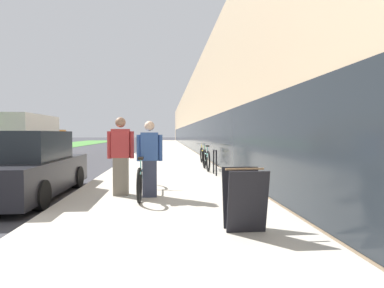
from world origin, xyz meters
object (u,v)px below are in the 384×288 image
at_px(tandem_bicycle, 143,177).
at_px(parked_sedan_curbside, 27,168).
at_px(cruiser_bike_middle, 203,155).
at_px(cruiser_bike_nearest, 206,159).
at_px(moving_truck, 30,137).
at_px(person_bystander, 121,156).
at_px(sandwich_board_sign, 244,199).
at_px(bike_rack_hoop, 215,160).
at_px(person_rider, 150,159).

bearing_deg(tandem_bicycle, parked_sedan_curbside, 171.85).
relative_size(tandem_bicycle, cruiser_bike_middle, 1.43).
bearing_deg(cruiser_bike_middle, cruiser_bike_nearest, -94.26).
relative_size(parked_sedan_curbside, moving_truck, 0.63).
bearing_deg(moving_truck, person_bystander, -59.24).
height_order(person_bystander, parked_sedan_curbside, person_bystander).
distance_m(person_bystander, cruiser_bike_nearest, 5.14).
height_order(tandem_bicycle, cruiser_bike_nearest, cruiser_bike_nearest).
relative_size(cruiser_bike_nearest, sandwich_board_sign, 2.04).
height_order(person_bystander, bike_rack_hoop, person_bystander).
bearing_deg(tandem_bicycle, bike_rack_hoop, 53.92).
bearing_deg(cruiser_bike_nearest, person_rider, -111.98).
xyz_separation_m(person_bystander, parked_sedan_curbside, (-2.24, 0.49, -0.31)).
height_order(cruiser_bike_nearest, parked_sedan_curbside, parked_sedan_curbside).
bearing_deg(moving_truck, cruiser_bike_nearest, -38.16).
bearing_deg(sandwich_board_sign, person_rider, 121.36).
bearing_deg(sandwich_board_sign, person_bystander, 128.72).
distance_m(person_bystander, bike_rack_hoop, 4.09).
bearing_deg(sandwich_board_sign, cruiser_bike_middle, 86.42).
bearing_deg(cruiser_bike_nearest, tandem_bicycle, -115.40).
relative_size(tandem_bicycle, bike_rack_hoop, 3.17).
distance_m(tandem_bicycle, cruiser_bike_middle, 7.04).
bearing_deg(moving_truck, bike_rack_hoop, -42.44).
bearing_deg(person_bystander, sandwich_board_sign, -51.28).
xyz_separation_m(bike_rack_hoop, sandwich_board_sign, (-0.53, -5.75, -0.06)).
xyz_separation_m(bike_rack_hoop, cruiser_bike_middle, (0.06, 3.70, -0.12)).
bearing_deg(parked_sedan_curbside, moving_truck, 113.17).
bearing_deg(parked_sedan_curbside, cruiser_bike_middle, 51.76).
bearing_deg(moving_truck, sandwich_board_sign, -57.69).
bearing_deg(cruiser_bike_middle, parked_sedan_curbside, -128.24).
relative_size(cruiser_bike_middle, moving_truck, 0.29).
bearing_deg(bike_rack_hoop, moving_truck, 137.56).
relative_size(tandem_bicycle, person_bystander, 1.53).
height_order(cruiser_bike_middle, parked_sedan_curbside, parked_sedan_curbside).
distance_m(person_rider, bike_rack_hoop, 3.90).
bearing_deg(tandem_bicycle, person_rider, -63.36).
xyz_separation_m(bike_rack_hoop, moving_truck, (-9.87, 9.02, 0.69)).
height_order(tandem_bicycle, person_rider, person_rider).
relative_size(person_bystander, cruiser_bike_nearest, 0.96).
bearing_deg(moving_truck, tandem_bicycle, -57.35).
height_order(person_rider, parked_sedan_curbside, person_rider).
bearing_deg(person_bystander, cruiser_bike_nearest, 60.17).
distance_m(cruiser_bike_nearest, cruiser_bike_middle, 2.34).
bearing_deg(cruiser_bike_nearest, sandwich_board_sign, -93.36).
relative_size(bike_rack_hoop, moving_truck, 0.13).
xyz_separation_m(cruiser_bike_middle, moving_truck, (-9.93, 5.33, 0.81)).
bearing_deg(cruiser_bike_nearest, parked_sedan_curbside, -140.44).
height_order(person_rider, cruiser_bike_middle, person_rider).
xyz_separation_m(person_bystander, cruiser_bike_middle, (2.72, 6.78, -0.49)).
bearing_deg(cruiser_bike_nearest, bike_rack_hoop, -85.24).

